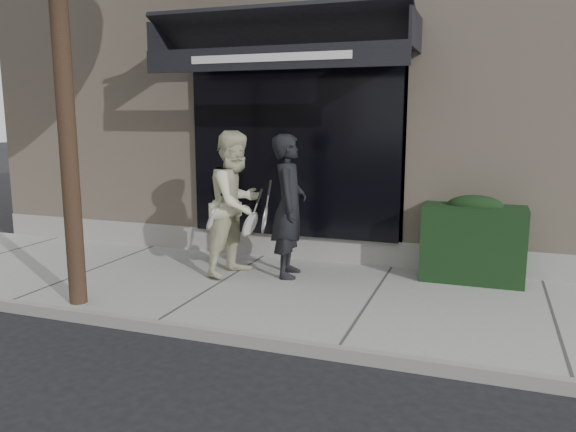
% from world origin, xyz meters
% --- Properties ---
extents(ground, '(80.00, 80.00, 0.00)m').
position_xyz_m(ground, '(0.00, 0.00, 0.00)').
color(ground, black).
rests_on(ground, ground).
extents(sidewalk, '(20.00, 3.00, 0.12)m').
position_xyz_m(sidewalk, '(0.00, 0.00, 0.06)').
color(sidewalk, gray).
rests_on(sidewalk, ground).
extents(curb, '(20.00, 0.10, 0.14)m').
position_xyz_m(curb, '(0.00, -1.55, 0.07)').
color(curb, gray).
rests_on(curb, ground).
extents(building_facade, '(14.30, 8.04, 5.64)m').
position_xyz_m(building_facade, '(-0.01, 4.96, 2.74)').
color(building_facade, tan).
rests_on(building_facade, ground).
extents(hedge, '(1.30, 0.70, 1.14)m').
position_xyz_m(hedge, '(1.10, 1.25, 0.66)').
color(hedge, black).
rests_on(hedge, sidewalk).
extents(pedestrian_front, '(0.81, 0.92, 1.93)m').
position_xyz_m(pedestrian_front, '(-1.26, 0.61, 1.08)').
color(pedestrian_front, black).
rests_on(pedestrian_front, sidewalk).
extents(pedestrian_back, '(0.96, 1.11, 1.97)m').
position_xyz_m(pedestrian_back, '(-1.96, 0.44, 1.10)').
color(pedestrian_back, beige).
rests_on(pedestrian_back, sidewalk).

